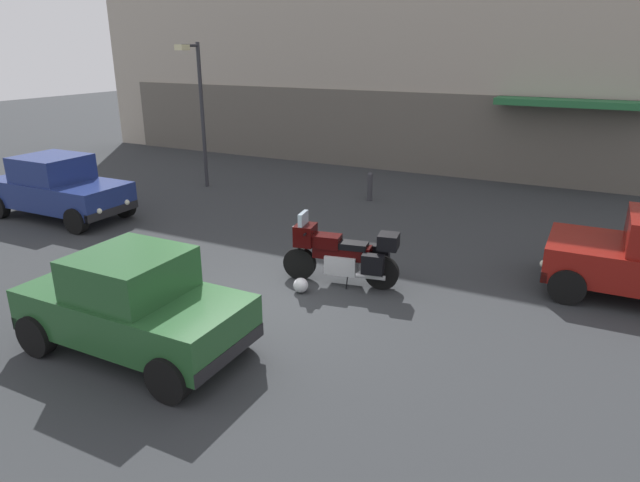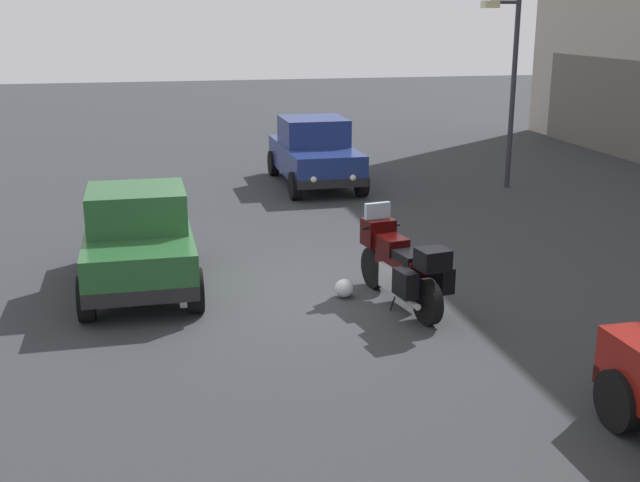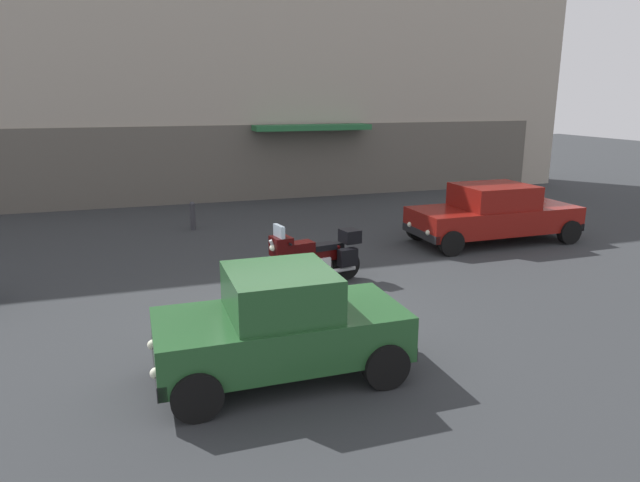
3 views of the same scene
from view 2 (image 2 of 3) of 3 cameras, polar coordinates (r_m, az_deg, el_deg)
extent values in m
plane|color=#2D3033|center=(12.09, -2.56, -3.67)|extent=(80.00, 80.00, 0.00)
cylinder|color=black|center=(12.20, 3.90, -1.92)|extent=(0.65, 0.25, 0.64)
cylinder|color=black|center=(10.86, 7.72, -4.34)|extent=(0.65, 0.25, 0.64)
cylinder|color=#B7B7BC|center=(12.06, 3.98, 0.00)|extent=(0.33, 0.13, 0.68)
cube|color=#B7B7BC|center=(11.45, 5.80, -2.65)|extent=(0.66, 0.50, 0.36)
cube|color=black|center=(11.38, 5.84, -1.50)|extent=(1.13, 0.47, 0.28)
cube|color=black|center=(11.58, 5.16, -0.24)|extent=(0.57, 0.43, 0.24)
cube|color=black|center=(11.17, 6.35, -1.10)|extent=(0.60, 0.39, 0.12)
cube|color=black|center=(11.92, 4.21, 0.66)|extent=(0.43, 0.50, 0.40)
cube|color=#8C9EAD|center=(11.88, 4.15, 2.10)|extent=(0.15, 0.41, 0.28)
sphere|color=#EAEACC|center=(12.08, 3.83, 0.87)|extent=(0.14, 0.14, 0.14)
cylinder|color=black|center=(11.83, 4.40, 1.03)|extent=(0.15, 0.62, 0.04)
cylinder|color=#B7B7BC|center=(10.91, 6.36, -4.30)|extent=(0.56, 0.19, 0.09)
cube|color=black|center=(10.74, 6.16, -3.05)|extent=(0.43, 0.27, 0.36)
cube|color=black|center=(11.00, 8.72, -2.66)|extent=(0.43, 0.27, 0.36)
cube|color=black|center=(10.57, 8.12, -1.31)|extent=(0.43, 0.46, 0.28)
cylinder|color=black|center=(11.34, 5.32, -4.28)|extent=(0.05, 0.13, 0.29)
sphere|color=silver|center=(11.82, 1.75, -3.41)|extent=(0.28, 0.28, 0.28)
cube|color=navy|center=(19.47, -0.38, 5.94)|extent=(3.81, 1.67, 0.68)
cube|color=navy|center=(19.51, -0.48, 7.93)|extent=(1.61, 1.52, 0.64)
cube|color=#8C9EAD|center=(18.79, 0.02, 7.61)|extent=(0.07, 1.39, 0.54)
cube|color=#8C9EAD|center=(20.24, -0.95, 8.22)|extent=(0.07, 1.39, 0.51)
cube|color=black|center=(17.75, 0.93, 4.16)|extent=(0.13, 1.64, 0.20)
cube|color=black|center=(21.30, -1.47, 6.15)|extent=(0.13, 1.64, 0.20)
cylinder|color=black|center=(18.35, 3.00, 4.21)|extent=(0.64, 0.23, 0.64)
cylinder|color=black|center=(17.99, -1.80, 3.99)|extent=(0.64, 0.23, 0.64)
cylinder|color=black|center=(21.10, 0.84, 5.79)|extent=(0.64, 0.23, 0.64)
cylinder|color=black|center=(20.79, -3.36, 5.61)|extent=(0.64, 0.23, 0.64)
sphere|color=silver|center=(17.79, 2.38, 4.57)|extent=(0.14, 0.14, 0.14)
sphere|color=silver|center=(17.58, -0.46, 4.44)|extent=(0.14, 0.14, 0.14)
cylinder|color=black|center=(8.69, 20.79, -10.67)|extent=(0.64, 0.23, 0.64)
sphere|color=silver|center=(9.12, 21.24, -7.90)|extent=(0.14, 0.14, 0.14)
cube|color=#235128|center=(12.40, -12.86, -0.45)|extent=(3.41, 1.58, 0.64)
cube|color=#235128|center=(12.24, -13.04, 2.34)|extent=(1.41, 1.44, 0.60)
cube|color=#8C9EAD|center=(12.88, -13.05, 3.00)|extent=(0.07, 1.33, 0.51)
cube|color=#8C9EAD|center=(11.61, -13.03, 1.60)|extent=(0.07, 1.33, 0.48)
cube|color=black|center=(14.05, -12.86, 0.56)|extent=(0.13, 1.56, 0.20)
cube|color=black|center=(10.90, -12.73, -3.96)|extent=(0.13, 1.56, 0.20)
cylinder|color=black|center=(13.72, -15.90, -0.47)|extent=(0.64, 0.22, 0.64)
cylinder|color=black|center=(13.70, -9.73, -0.09)|extent=(0.64, 0.22, 0.64)
cylinder|color=black|center=(11.34, -16.46, -3.98)|extent=(0.64, 0.22, 0.64)
cylinder|color=black|center=(11.32, -8.97, -3.52)|extent=(0.64, 0.22, 0.64)
sphere|color=silver|center=(14.08, -14.63, 0.97)|extent=(0.14, 0.14, 0.14)
sphere|color=silver|center=(14.07, -11.14, 1.19)|extent=(0.14, 0.14, 0.14)
cylinder|color=#2D2D33|center=(19.58, 13.69, 10.14)|extent=(0.12, 0.12, 4.42)
cylinder|color=#2D2D33|center=(19.34, 13.14, 16.39)|extent=(0.08, 0.70, 0.08)
cube|color=beige|center=(19.20, 12.15, 16.30)|extent=(0.28, 0.36, 0.16)
camera|label=1|loc=(8.22, -55.37, 11.03)|focal=31.20mm
camera|label=3|loc=(15.45, -41.31, 11.26)|focal=31.68mm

